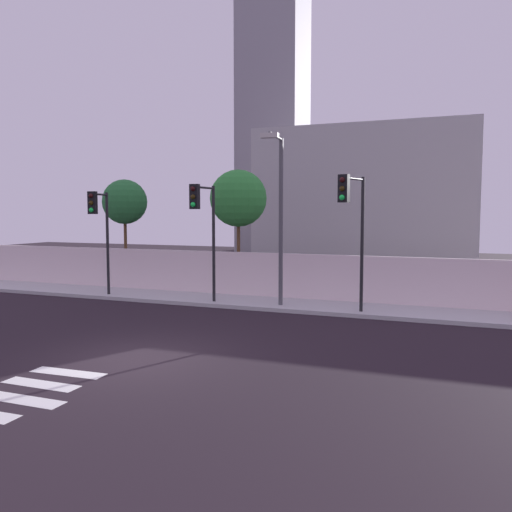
{
  "coord_description": "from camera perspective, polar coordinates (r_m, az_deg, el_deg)",
  "views": [
    {
      "loc": [
        7.5,
        -10.82,
        3.61
      ],
      "look_at": [
        0.69,
        6.5,
        2.07
      ],
      "focal_mm": 36.97,
      "sensor_mm": 36.0,
      "label": 1
    }
  ],
  "objects": [
    {
      "name": "ground_plane",
      "position": [
        13.65,
        -13.01,
        -10.74
      ],
      "size": [
        80.0,
        80.0,
        0.0
      ],
      "primitive_type": "plane",
      "color": "black"
    },
    {
      "name": "traffic_light_right",
      "position": [
        19.75,
        -5.71,
        4.22
      ],
      "size": [
        0.35,
        1.7,
        4.49
      ],
      "color": "black",
      "rests_on": "sidewalk"
    },
    {
      "name": "traffic_light_center",
      "position": [
        17.92,
        10.39,
        4.57
      ],
      "size": [
        0.61,
        1.71,
        4.69
      ],
      "color": "black",
      "rests_on": "sidewalk"
    },
    {
      "name": "street_lamp_curbside",
      "position": [
        19.34,
        2.53,
        5.44
      ],
      "size": [
        0.62,
        2.01,
        6.18
      ],
      "color": "#4C4C51",
      "rests_on": "sidewalk"
    },
    {
      "name": "roadside_tree_leftmost",
      "position": [
        26.36,
        -14.02,
        5.67
      ],
      "size": [
        2.16,
        2.16,
        5.21
      ],
      "color": "brown",
      "rests_on": "ground"
    },
    {
      "name": "tower_on_skyline",
      "position": [
        50.08,
        1.88,
        15.7
      ],
      "size": [
        5.68,
        5.0,
        26.29
      ],
      "primitive_type": "cube",
      "color": "gray",
      "rests_on": "ground"
    },
    {
      "name": "low_building_distant",
      "position": [
        34.82,
        11.78,
        6.02
      ],
      "size": [
        13.52,
        6.0,
        8.91
      ],
      "primitive_type": "cube",
      "color": "#ACACAC",
      "rests_on": "ground"
    },
    {
      "name": "traffic_light_left",
      "position": [
        22.5,
        -16.6,
        3.75
      ],
      "size": [
        0.43,
        1.41,
        4.3
      ],
      "color": "black",
      "rests_on": "sidewalk"
    },
    {
      "name": "roadside_tree_midleft",
      "position": [
        23.41,
        -1.92,
        6.23
      ],
      "size": [
        2.52,
        2.52,
        5.5
      ],
      "color": "brown",
      "rests_on": "ground"
    },
    {
      "name": "sidewalk",
      "position": [
        20.75,
        -0.05,
        -5.09
      ],
      "size": [
        36.0,
        2.4,
        0.15
      ],
      "primitive_type": "cube",
      "color": "#B3B3B3",
      "rests_on": "ground"
    },
    {
      "name": "perimeter_wall",
      "position": [
        21.8,
        1.19,
        -2.02
      ],
      "size": [
        36.0,
        0.18,
        1.8
      ],
      "primitive_type": "cube",
      "color": "silver",
      "rests_on": "sidewalk"
    }
  ]
}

